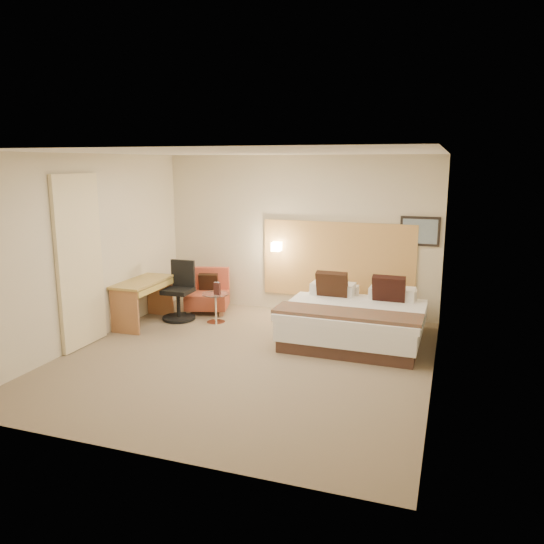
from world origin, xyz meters
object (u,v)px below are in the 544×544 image
(side_table, at_px, (216,307))
(desk, at_px, (144,290))
(lounge_chair, at_px, (208,295))
(desk_chair, at_px, (180,296))
(bed, at_px, (356,319))

(side_table, relative_size, desk, 0.47)
(lounge_chair, bearing_deg, desk_chair, -111.91)
(bed, xyz_separation_m, side_table, (-2.30, 0.08, -0.04))
(bed, height_order, lounge_chair, bed)
(desk, bearing_deg, lounge_chair, 58.20)
(lounge_chair, distance_m, desk_chair, 0.63)
(desk, bearing_deg, side_table, 21.91)
(bed, height_order, desk, bed)
(desk, bearing_deg, desk_chair, 47.72)
(side_table, distance_m, desk_chair, 0.67)
(bed, relative_size, side_table, 3.66)
(bed, bearing_deg, desk_chair, 178.26)
(bed, xyz_separation_m, lounge_chair, (-2.73, 0.67, -0.01))
(bed, height_order, desk_chair, desk_chair)
(lounge_chair, distance_m, side_table, 0.73)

